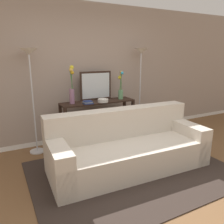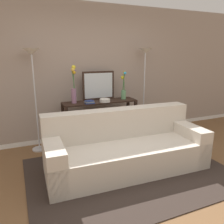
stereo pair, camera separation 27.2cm
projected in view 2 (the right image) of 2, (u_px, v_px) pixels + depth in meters
The scene contains 13 objects.
ground_plane at pixel (140, 194), 2.86m from camera, with size 16.00×16.00×0.02m, color brown.
back_wall at pixel (86, 74), 4.54m from camera, with size 12.00×0.15×2.66m.
area_rug at pixel (130, 172), 3.37m from camera, with size 2.91×2.10×0.01m.
couch at pixel (125, 149), 3.44m from camera, with size 2.42×1.01×0.88m.
console_table at pixel (100, 114), 4.39m from camera, with size 1.43×0.38×0.83m.
floor_lamp_left at pixel (33, 72), 3.82m from camera, with size 0.28×0.28×1.80m.
floor_lamp_right at pixel (145, 68), 4.65m from camera, with size 0.28×0.28×1.82m.
wall_mirror at pixel (99, 86), 4.42m from camera, with size 0.64×0.02×0.55m.
vase_tall_flowers at pixel (74, 87), 4.07m from camera, with size 0.10×0.11×0.69m.
vase_short_flowers at pixel (124, 88), 4.48m from camera, with size 0.10×0.13×0.55m.
fruit_bowl at pixel (105, 100), 4.24m from camera, with size 0.20×0.20×0.06m.
book_stack at pixel (89, 102), 4.11m from camera, with size 0.18×0.14×0.05m.
book_row_under_console at pixel (79, 142), 4.36m from camera, with size 0.30×0.18×0.12m.
Camera 2 is at (-1.32, -2.16, 1.71)m, focal length 36.24 mm.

